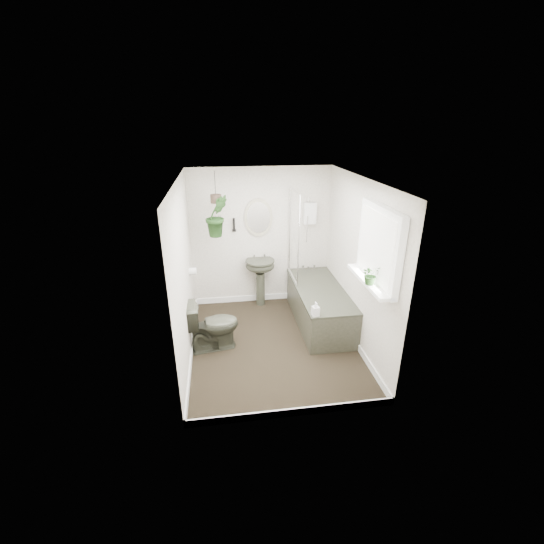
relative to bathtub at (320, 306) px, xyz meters
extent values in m
cube|color=black|center=(-0.80, -0.50, -0.30)|extent=(2.30, 2.80, 0.02)
cube|color=white|center=(-0.80, -0.50, 2.02)|extent=(2.30, 2.80, 0.02)
cube|color=white|center=(-0.80, 0.91, 0.86)|extent=(2.30, 0.02, 2.30)
cube|color=white|center=(-0.80, -1.91, 0.86)|extent=(2.30, 0.02, 2.30)
cube|color=white|center=(-1.96, -0.50, 0.86)|extent=(0.02, 2.80, 2.30)
cube|color=white|center=(0.36, -0.50, 0.86)|extent=(0.02, 2.80, 2.30)
cube|color=white|center=(-0.80, -0.50, -0.24)|extent=(2.30, 2.80, 0.10)
cube|color=white|center=(0.00, 0.84, 1.26)|extent=(0.20, 0.10, 0.35)
ellipsoid|color=#B4AC8E|center=(-0.84, 0.87, 1.21)|extent=(0.46, 0.03, 0.62)
cylinder|color=black|center=(-1.24, 0.86, 1.11)|extent=(0.04, 0.04, 0.22)
cylinder|color=white|center=(-1.90, 0.20, 0.61)|extent=(0.11, 0.11, 0.11)
cube|color=white|center=(0.29, -1.20, 1.36)|extent=(0.08, 1.00, 0.90)
cube|color=white|center=(0.22, -1.20, 0.94)|extent=(0.18, 1.00, 0.04)
cube|color=white|center=(0.24, -1.20, 1.36)|extent=(0.01, 0.86, 0.76)
imported|color=#323428|center=(-1.64, -0.46, 0.07)|extent=(0.76, 0.51, 0.72)
imported|color=black|center=(0.17, -1.33, 1.07)|extent=(0.22, 0.19, 0.23)
imported|color=black|center=(-1.50, 0.45, 1.37)|extent=(0.41, 0.37, 0.62)
imported|color=black|center=(-0.29, -0.79, 0.39)|extent=(0.10, 0.10, 0.20)
cylinder|color=#3A2B22|center=(-1.50, 0.45, 1.62)|extent=(0.16, 0.16, 0.12)
camera|label=1|loc=(-1.46, -4.85, 2.67)|focal=24.00mm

